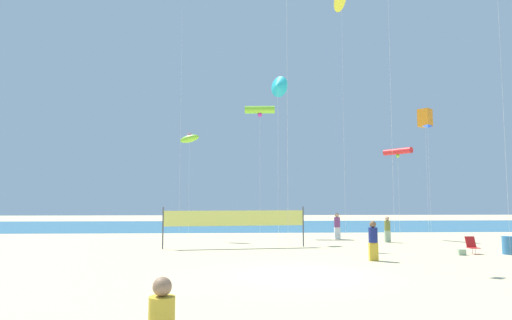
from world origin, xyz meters
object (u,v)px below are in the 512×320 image
(volleyball_net, at_px, (235,220))
(kite_orange_box, at_px, (425,118))
(kite_yellow_delta, at_px, (341,2))
(beachgoer_navy_shirt, at_px, (373,239))
(kite_red_tube, at_px, (398,152))
(trash_barrel, at_px, (508,245))
(kite_lime_inflatable, at_px, (189,139))
(kite_lime_tube, at_px, (260,110))
(kite_blue_diamond, at_px, (428,126))
(kite_cyan_delta, at_px, (278,86))
(beach_handbag, at_px, (462,252))
(beachgoer_olive_shirt, at_px, (387,228))
(folding_beach_chair, at_px, (472,245))
(beachgoer_plum_shirt, at_px, (337,225))

(volleyball_net, xyz_separation_m, kite_orange_box, (16.19, 10.11, 8.10))
(kite_yellow_delta, bearing_deg, beachgoer_navy_shirt, -96.59)
(kite_red_tube, xyz_separation_m, kite_orange_box, (4.27, 4.79, 3.42))
(volleyball_net, height_order, kite_orange_box, kite_orange_box)
(beachgoer_navy_shirt, distance_m, kite_orange_box, 20.55)
(trash_barrel, bearing_deg, kite_lime_inflatable, 152.15)
(kite_yellow_delta, relative_size, kite_lime_tube, 1.72)
(kite_yellow_delta, distance_m, kite_red_tube, 11.59)
(kite_blue_diamond, xyz_separation_m, kite_orange_box, (1.61, 4.05, 1.40))
(kite_yellow_delta, relative_size, kite_lime_inflatable, 2.33)
(trash_barrel, bearing_deg, kite_cyan_delta, 157.46)
(kite_red_tube, bearing_deg, kite_orange_box, 48.31)
(kite_cyan_delta, bearing_deg, kite_blue_diamond, 22.92)
(kite_red_tube, bearing_deg, kite_blue_diamond, 15.68)
(kite_blue_diamond, bearing_deg, kite_red_tube, -164.32)
(beach_handbag, bearing_deg, kite_lime_tube, 127.70)
(beachgoer_olive_shirt, relative_size, volleyball_net, 0.20)
(kite_lime_inflatable, bearing_deg, kite_cyan_delta, -36.74)
(beachgoer_navy_shirt, xyz_separation_m, kite_lime_inflatable, (-9.79, 11.24, 6.22))
(beachgoer_navy_shirt, distance_m, trash_barrel, 8.00)
(beachgoer_navy_shirt, height_order, kite_orange_box, kite_orange_box)
(beachgoer_navy_shirt, height_order, beach_handbag, beachgoer_navy_shirt)
(kite_lime_tube, height_order, kite_lime_inflatable, kite_lime_tube)
(beachgoer_navy_shirt, height_order, kite_blue_diamond, kite_blue_diamond)
(beach_handbag, xyz_separation_m, kite_orange_box, (4.58, 14.09, 9.59))
(beachgoer_olive_shirt, bearing_deg, trash_barrel, 25.88)
(kite_cyan_delta, bearing_deg, beach_handbag, -29.30)
(volleyball_net, xyz_separation_m, kite_lime_inflatable, (-3.32, 5.51, 5.56))
(trash_barrel, bearing_deg, beachgoer_navy_shirt, -165.59)
(kite_cyan_delta, xyz_separation_m, kite_lime_inflatable, (-6.00, 4.48, -2.79))
(volleyball_net, xyz_separation_m, kite_lime_tube, (1.96, 8.52, 8.33))
(kite_lime_tube, bearing_deg, volleyball_net, -102.95)
(kite_lime_tube, height_order, kite_red_tube, kite_lime_tube)
(beachgoer_olive_shirt, relative_size, beach_handbag, 4.58)
(folding_beach_chair, height_order, beach_handbag, folding_beach_chair)
(trash_barrel, xyz_separation_m, kite_lime_tube, (-12.25, 12.26, 9.50))
(beachgoer_plum_shirt, relative_size, kite_orange_box, 0.18)
(folding_beach_chair, relative_size, kite_yellow_delta, 0.05)
(volleyball_net, height_order, beach_handbag, volleyball_net)
(kite_red_tube, bearing_deg, beach_handbag, -91.92)
(folding_beach_chair, relative_size, volleyball_net, 0.11)
(beachgoer_olive_shirt, bearing_deg, beachgoer_navy_shirt, -29.36)
(volleyball_net, bearing_deg, kite_lime_tube, 77.05)
(kite_lime_tube, height_order, kite_cyan_delta, kite_cyan_delta)
(trash_barrel, bearing_deg, kite_lime_tube, 134.97)
(kite_yellow_delta, height_order, kite_lime_tube, kite_yellow_delta)
(beachgoer_navy_shirt, xyz_separation_m, beachgoer_olive_shirt, (3.65, 8.51, -0.08))
(kite_yellow_delta, xyz_separation_m, kite_red_tube, (4.34, 1.45, -10.65))
(beachgoer_olive_shirt, bearing_deg, kite_red_tube, 138.57)
(beachgoer_plum_shirt, distance_m, kite_yellow_delta, 16.03)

